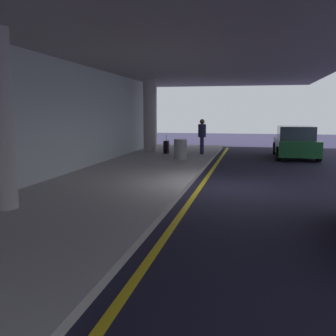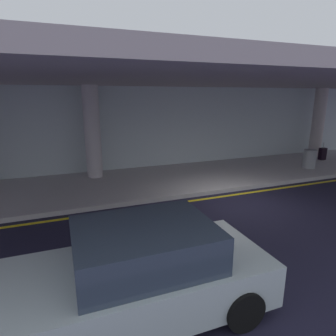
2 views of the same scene
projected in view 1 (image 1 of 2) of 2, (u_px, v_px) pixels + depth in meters
The scene contains 10 objects.
ground_plane at pixel (225, 188), 11.08m from camera, with size 60.00×60.00×0.00m, color black.
sidewalk at pixel (122, 181), 11.72m from camera, with size 26.00×4.20×0.15m, color #B0ABAC.
lane_stripe_yellow at pixel (201, 187), 11.23m from camera, with size 26.00×0.14×0.01m, color yellow.
support_column_center at pixel (150, 116), 19.45m from camera, with size 0.63×0.63×3.65m, color #B2A7A7.
ceiling_overhang at pixel (136, 48), 11.07m from camera, with size 28.00×13.20×0.30m, color gray.
terminal_back_wall at pixel (52, 120), 11.93m from camera, with size 26.00×0.30×3.80m, color #B1BCC1.
car_dark_green at pixel (296, 143), 18.48m from camera, with size 4.10×1.92×1.50m.
traveler_with_luggage at pixel (202, 134), 18.65m from camera, with size 0.38×0.38×1.68m.
suitcase_upright_primary at pixel (166, 147), 18.97m from camera, with size 0.36×0.22×0.90m.
trash_bin_steel at pixel (180, 149), 16.73m from camera, with size 0.56×0.56×0.85m, color gray.
Camera 1 is at (-10.99, -0.70, 2.12)m, focal length 41.40 mm.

